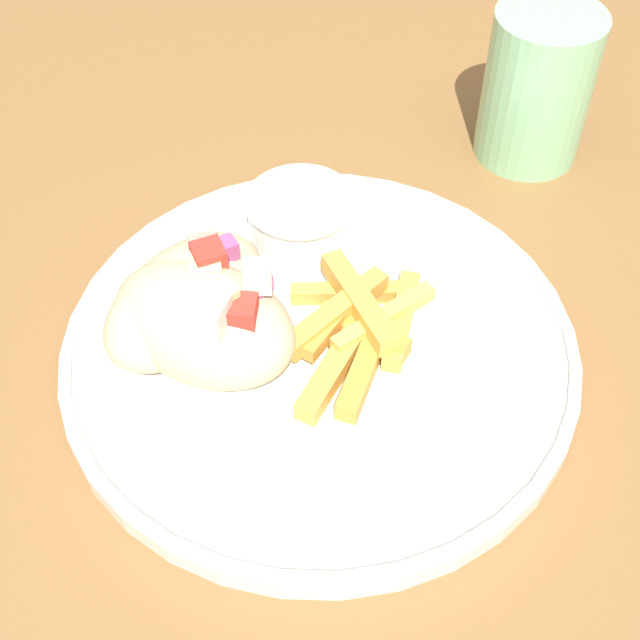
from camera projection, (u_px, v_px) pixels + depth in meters
table at (317, 369)px, 0.61m from camera, size 1.26×1.26×0.74m
plate at (320, 348)px, 0.51m from camera, size 0.30×0.30×0.02m
pita_sandwich_near at (205, 322)px, 0.48m from camera, size 0.13×0.13×0.07m
pita_sandwich_far at (186, 299)px, 0.50m from camera, size 0.13×0.12×0.06m
fries_pile at (358, 327)px, 0.51m from camera, size 0.10×0.11×0.02m
sauce_ramekin at (302, 215)px, 0.55m from camera, size 0.07×0.07×0.03m
water_glass at (536, 93)px, 0.61m from camera, size 0.07×0.07×0.11m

